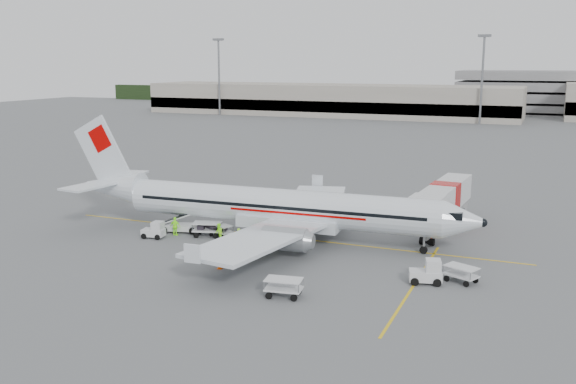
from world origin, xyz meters
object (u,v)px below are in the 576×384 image
(tug_fore, at_px, (426,271))
(tug_mid, at_px, (227,245))
(belt_loader, at_px, (180,218))
(aircraft, at_px, (280,183))
(tug_aft, at_px, (153,230))
(jet_bridge, at_px, (444,206))

(tug_fore, relative_size, tug_mid, 1.04)
(belt_loader, height_order, tug_mid, belt_loader)
(belt_loader, xyz_separation_m, tug_fore, (23.94, -5.49, -0.49))
(aircraft, distance_m, tug_aft, 12.36)
(tug_mid, bearing_deg, tug_fore, -12.02)
(jet_bridge, bearing_deg, tug_mid, -130.44)
(aircraft, distance_m, tug_fore, 16.30)
(jet_bridge, relative_size, tug_mid, 7.64)
(aircraft, bearing_deg, belt_loader, -175.92)
(tug_fore, bearing_deg, tug_mid, 162.87)
(aircraft, height_order, tug_aft, aircraft)
(jet_bridge, height_order, tug_fore, jet_bridge)
(tug_mid, bearing_deg, tug_aft, 156.59)
(tug_fore, bearing_deg, jet_bridge, 79.66)
(aircraft, relative_size, belt_loader, 7.43)
(tug_fore, bearing_deg, tug_aft, 158.88)
(aircraft, height_order, belt_loader, aircraft)
(tug_fore, xyz_separation_m, tug_mid, (-16.46, 0.66, -0.04))
(aircraft, xyz_separation_m, tug_mid, (-2.21, -5.97, -4.35))
(aircraft, relative_size, tug_fore, 16.36)
(belt_loader, relative_size, tug_aft, 2.55)
(belt_loader, relative_size, tug_fore, 2.20)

